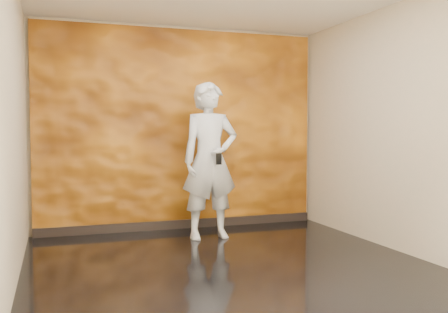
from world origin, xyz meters
TOP-DOWN VIEW (x-y plane):
  - room at (0.00, 0.00)m, footprint 4.02×4.02m
  - feature_wall at (0.00, 1.96)m, footprint 3.90×0.06m
  - baseboard at (0.00, 1.92)m, footprint 3.90×0.04m
  - man at (0.19, 1.21)m, footprint 0.73×0.49m
  - phone at (0.22, 0.95)m, footprint 0.08×0.03m

SIDE VIEW (x-z plane):
  - baseboard at x=0.00m, z-range 0.00..0.12m
  - man at x=0.19m, z-range 0.00..1.97m
  - phone at x=0.22m, z-range 0.95..1.09m
  - feature_wall at x=0.00m, z-range 0.00..2.75m
  - room at x=0.00m, z-range -0.01..2.81m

